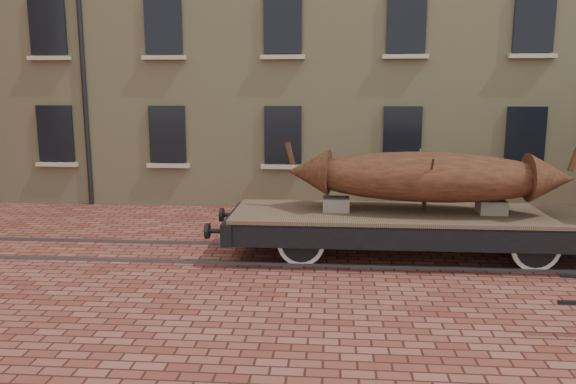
{
  "coord_description": "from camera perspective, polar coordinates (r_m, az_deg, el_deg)",
  "views": [
    {
      "loc": [
        -1.05,
        -11.66,
        3.55
      ],
      "look_at": [
        -2.0,
        0.5,
        1.3
      ],
      "focal_mm": 35.0,
      "sensor_mm": 36.0,
      "label": 1
    }
  ],
  "objects": [
    {
      "name": "ground",
      "position": [
        12.23,
        9.26,
        -6.56
      ],
      "size": [
        90.0,
        90.0,
        0.0
      ],
      "primitive_type": "plane",
      "color": "brown"
    },
    {
      "name": "rail_track",
      "position": [
        12.22,
        9.26,
        -6.43
      ],
      "size": [
        30.0,
        1.52,
        0.06
      ],
      "color": "#59595E",
      "rests_on": "ground"
    },
    {
      "name": "flatcar_wagon",
      "position": [
        12.1,
        12.51,
        -2.94
      ],
      "size": [
        8.5,
        2.31,
        1.28
      ],
      "color": "brown",
      "rests_on": "ground"
    },
    {
      "name": "iron_boat",
      "position": [
        11.95,
        13.77,
        1.54
      ],
      "size": [
        5.87,
        2.1,
        1.44
      ],
      "color": "brown",
      "rests_on": "flatcar_wagon"
    }
  ]
}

